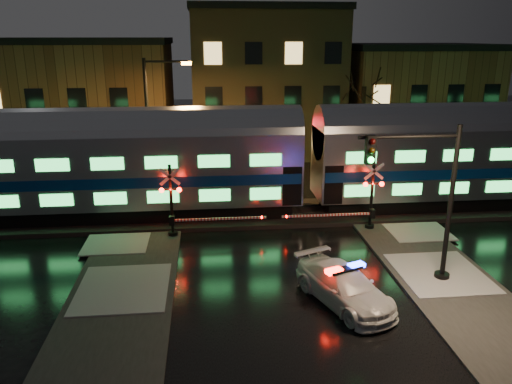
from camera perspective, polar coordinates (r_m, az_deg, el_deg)
The scene contains 13 objects.
ground at distance 23.30m, azimuth 2.32°, elevation -6.95°, with size 120.00×120.00×0.00m, color black.
ballast at distance 27.86m, azimuth 0.89°, elevation -2.51°, with size 90.00×4.20×0.24m, color black.
sidewalk_left at distance 18.11m, azimuth -16.37°, elevation -15.17°, with size 4.00×20.00×0.12m, color #2D2D2D.
sidewalk_right at distance 20.19m, azimuth 23.95°, elevation -12.44°, with size 4.00×20.00×0.12m, color #2D2D2D.
building_left at distance 44.44m, azimuth -18.94°, elevation 9.87°, with size 14.00×10.00×9.00m, color brown.
building_mid at distance 43.98m, azimuth 0.88°, elevation 12.35°, with size 12.00×11.00×11.50m, color brown.
building_right at distance 46.96m, azimuth 17.17°, elevation 10.08°, with size 12.00×10.00×8.50m, color brown.
train at distance 27.30m, azimuth 5.96°, elevation 4.13°, with size 51.00×3.12×5.92m.
police_car at distance 19.19m, azimuth 10.05°, elevation -10.58°, with size 3.47×5.04×1.51m.
crossing_signal_right at distance 25.91m, azimuth 12.33°, elevation -1.18°, with size 5.25×0.63×3.72m.
crossing_signal_left at distance 24.71m, azimuth -8.79°, elevation -1.88°, with size 5.26×0.63×3.73m.
traffic_light at distance 20.45m, azimuth 18.90°, elevation -1.13°, with size 4.18×0.73×6.46m.
streetlight at distance 30.55m, azimuth -11.73°, elevation 8.09°, with size 2.82×0.29×8.42m.
Camera 1 is at (-3.06, -21.02, 9.59)m, focal length 35.00 mm.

